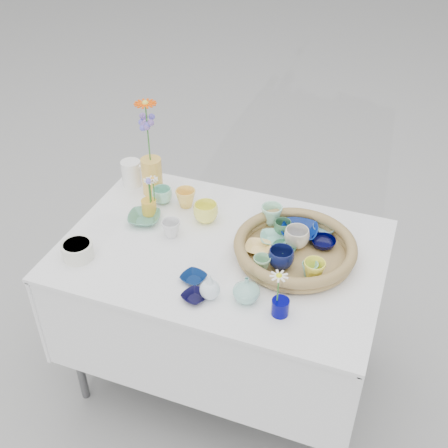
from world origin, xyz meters
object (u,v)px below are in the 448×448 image
(wicker_tray, at_px, (295,249))
(bud_vase_seafoam, at_px, (246,289))
(display_table, at_px, (223,372))
(tall_vase_yellow, at_px, (152,176))

(wicker_tray, relative_size, bud_vase_seafoam, 4.72)
(display_table, height_order, wicker_tray, wicker_tray)
(wicker_tray, distance_m, bud_vase_seafoam, 0.31)
(wicker_tray, bearing_deg, display_table, -169.88)
(bud_vase_seafoam, bearing_deg, wicker_tray, 71.16)
(wicker_tray, bearing_deg, tall_vase_yellow, 163.17)
(bud_vase_seafoam, bearing_deg, tall_vase_yellow, 140.46)
(display_table, bearing_deg, tall_vase_yellow, 148.45)
(display_table, bearing_deg, wicker_tray, 10.12)
(tall_vase_yellow, bearing_deg, wicker_tray, -16.83)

